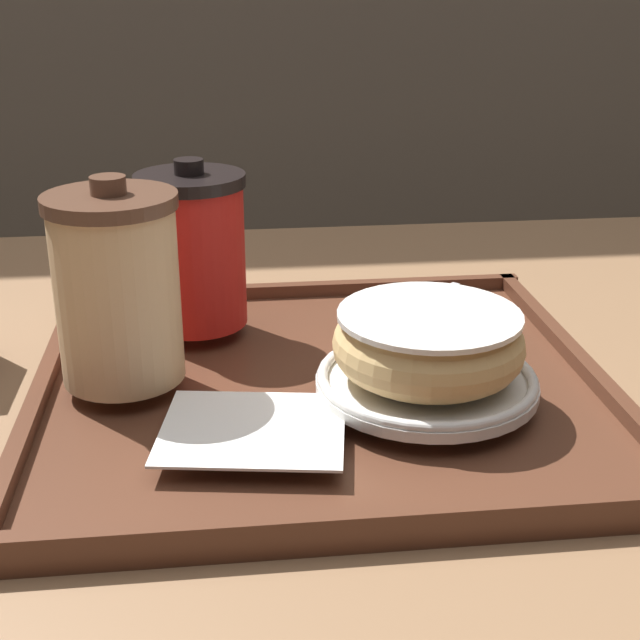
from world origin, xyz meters
The scene contains 8 objects.
cafe_table centered at (0.00, 0.00, 0.56)m, with size 0.97×0.88×0.73m.
serving_tray centered at (0.00, -0.03, 0.74)m, with size 0.43×0.40×0.02m.
napkin_paper centered at (-0.06, -0.12, 0.76)m, with size 0.14×0.12×0.00m.
coffee_cup_front centered at (-0.15, -0.02, 0.83)m, with size 0.10×0.10×0.15m.
coffee_cup_rear centered at (-0.10, 0.08, 0.82)m, with size 0.09×0.09×0.14m.
plate_with_chocolate_donut centered at (0.07, -0.07, 0.76)m, with size 0.16×0.16×0.01m.
donut_chocolate_glazed centered at (0.07, -0.07, 0.79)m, with size 0.14×0.14×0.05m.
spoon centered at (0.08, 0.07, 0.76)m, with size 0.11×0.10×0.01m.
Camera 1 is at (-0.07, -0.64, 1.05)m, focal length 50.00 mm.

